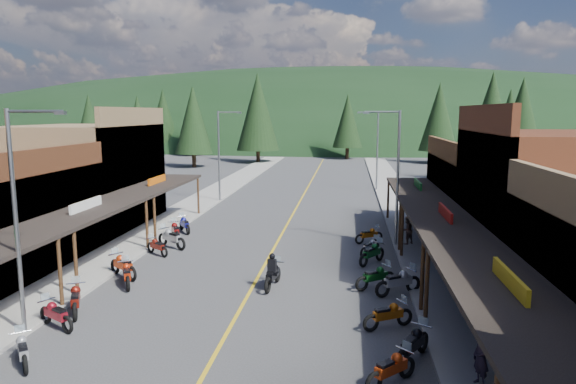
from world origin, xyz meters
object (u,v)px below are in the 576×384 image
(streetlight_1, at_px, (220,152))
(pedestrian_east_b, at_px, (407,230))
(streetlight_2, at_px, (395,172))
(bike_west_8, at_px, (123,265))
(streetlight_3, at_px, (376,147))
(bike_west_6, at_px, (76,298))
(shop_west_3, at_px, (86,176))
(pine_9, at_px, (509,125))
(bike_west_12, at_px, (185,224))
(bike_east_5, at_px, (413,343))
(bike_west_7, at_px, (127,273))
(bike_east_8, at_px, (376,276))
(bike_west_5, at_px, (56,313))
(pine_10, at_px, (193,120))
(bike_east_7, at_px, (398,281))
(streetlight_0, at_px, (19,213))
(bike_east_6, at_px, (388,314))
(pine_2, at_px, (258,112))
(pine_5, at_px, (522,112))
(bike_west_10, at_px, (171,237))
(bike_east_11, at_px, (369,234))
(pine_4, at_px, (439,117))
(bike_west_9, at_px, (157,246))
(bike_east_4, at_px, (391,367))
(pine_11, at_px, (491,119))
(bike_east_10, at_px, (370,246))
(pine_7, at_px, (163,116))
(shop_east_3, at_px, (499,198))
(bike_east_9, at_px, (372,252))
(bike_west_4, at_px, (23,349))
(shop_east_2, at_px, (563,211))
(bike_west_11, at_px, (175,230))
(rider_on_bike, at_px, (273,273))
(pedestrian_east_a, at_px, (481,358))
(pine_3, at_px, (348,121))
(pine_0, at_px, (89,121))
(pine_8, at_px, (138,128))

(streetlight_1, distance_m, pedestrian_east_b, 20.49)
(streetlight_2, height_order, bike_west_8, streetlight_2)
(streetlight_2, bearing_deg, streetlight_1, 134.80)
(streetlight_3, relative_size, bike_west_6, 3.59)
(shop_west_3, height_order, pine_9, pine_9)
(bike_west_12, distance_m, bike_east_5, 20.82)
(bike_west_7, xyz_separation_m, bike_east_8, (11.26, 0.98, -0.01))
(bike_east_5, bearing_deg, bike_west_5, -153.00)
(pine_10, xyz_separation_m, bike_east_7, (24.48, -50.27, -6.14))
(streetlight_0, xyz_separation_m, bike_east_6, (12.74, 2.11, -3.88))
(pine_2, relative_size, pine_5, 1.00)
(bike_west_10, distance_m, bike_east_11, 11.80)
(pine_2, relative_size, bike_east_11, 7.31)
(pine_4, xyz_separation_m, bike_east_5, (-11.61, -66.33, -6.62))
(bike_west_9, bearing_deg, streetlight_3, 9.75)
(pine_9, relative_size, bike_east_4, 5.39)
(bike_west_9, bearing_deg, bike_east_6, -88.04)
(pine_11, relative_size, bike_west_9, 6.51)
(streetlight_3, xyz_separation_m, bike_east_10, (-1.44, -24.15, -3.93))
(bike_west_9, distance_m, bike_east_8, 12.48)
(pedestrian_east_b, bearing_deg, bike_east_11, -51.27)
(pine_5, relative_size, bike_east_4, 6.99)
(bike_west_9, relative_size, bike_east_8, 0.90)
(pine_4, xyz_separation_m, pine_7, (-50.00, 16.00, 0.00))
(bike_west_6, relative_size, bike_east_4, 1.11)
(shop_east_3, xyz_separation_m, bike_west_10, (-19.71, -5.16, -1.86))
(streetlight_3, relative_size, bike_east_9, 3.61)
(shop_east_3, relative_size, bike_west_4, 5.74)
(streetlight_3, relative_size, pine_10, 0.69)
(bike_west_6, xyz_separation_m, bike_east_11, (11.90, 12.56, -0.09))
(pine_7, bearing_deg, streetlight_3, -49.74)
(pine_7, relative_size, bike_west_6, 5.61)
(shop_east_2, relative_size, pine_10, 0.94)
(pine_10, height_order, bike_east_9, pine_10)
(bike_west_11, height_order, bike_west_12, bike_west_11)
(bike_east_6, bearing_deg, bike_east_8, 154.31)
(shop_east_2, relative_size, pine_5, 0.78)
(bike_east_11, xyz_separation_m, pedestrian_east_b, (2.19, -0.52, 0.44))
(bike_east_6, height_order, rider_on_bike, rider_on_bike)
(bike_west_8, xyz_separation_m, pedestrian_east_a, (14.50, -8.46, 0.33))
(pine_11, height_order, bike_east_9, pine_11)
(shop_west_3, xyz_separation_m, pine_2, (3.78, 46.70, 4.47))
(pine_3, bearing_deg, pine_0, -174.81)
(pine_3, height_order, pine_5, pine_5)
(pine_8, bearing_deg, shop_west_3, -74.03)
(bike_west_11, relative_size, pedestrian_east_a, 1.31)
(bike_west_9, bearing_deg, pine_9, 0.37)
(pine_5, distance_m, pedestrian_east_b, 69.38)
(bike_west_10, xyz_separation_m, pedestrian_east_a, (14.04, -13.99, 0.31))
(bike_west_4, distance_m, bike_east_5, 12.29)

